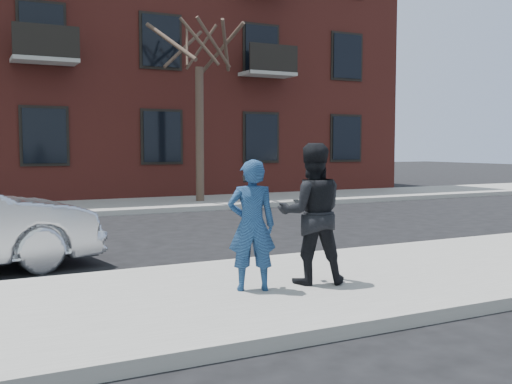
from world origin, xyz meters
TOP-DOWN VIEW (x-y plane):
  - ground at (0.00, 0.00)m, footprint 100.00×100.00m
  - near_sidewalk at (0.00, -0.25)m, footprint 50.00×3.50m
  - near_curb at (0.00, 1.55)m, footprint 50.00×0.10m
  - far_sidewalk at (0.00, 11.25)m, footprint 50.00×3.50m
  - far_curb at (0.00, 9.45)m, footprint 50.00×0.10m
  - apartment_building at (2.00, 18.00)m, footprint 24.30×10.30m
  - street_tree at (4.50, 11.00)m, footprint 3.60×3.60m
  - man_hoodie at (0.70, -0.32)m, footprint 0.67×0.57m
  - man_peacoat at (1.55, -0.32)m, footprint 1.05×0.94m

SIDE VIEW (x-z plane):
  - ground at x=0.00m, z-range 0.00..0.00m
  - near_sidewalk at x=0.00m, z-range 0.00..0.15m
  - near_curb at x=0.00m, z-range 0.00..0.15m
  - far_sidewalk at x=0.00m, z-range 0.00..0.15m
  - far_curb at x=0.00m, z-range 0.00..0.15m
  - man_hoodie at x=0.70m, z-range 0.15..1.73m
  - man_peacoat at x=1.55m, z-range 0.15..1.92m
  - street_tree at x=4.50m, z-range 2.12..8.92m
  - apartment_building at x=2.00m, z-range 0.01..12.31m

